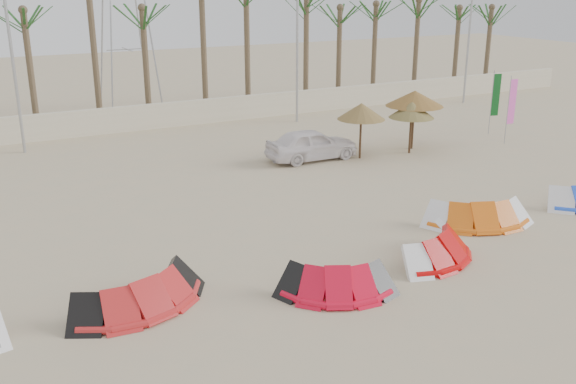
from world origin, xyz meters
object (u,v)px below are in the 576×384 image
kite_red_left (136,287)px  parasol_mid (412,110)px  kite_red_right (431,242)px  kite_orange (471,210)px  parasol_left (361,111)px  car (312,144)px  kite_red_mid (330,276)px  parasol_right (415,98)px

kite_red_left → parasol_mid: bearing=29.0°
kite_red_right → kite_orange: bearing=26.8°
kite_orange → parasol_left: (1.20, 8.12, 1.65)m
kite_orange → parasol_mid: parasol_mid is taller
car → kite_red_left: bearing=133.9°
kite_red_left → kite_red_mid: (4.44, -1.67, -0.00)m
kite_red_right → car: 10.60m
kite_red_right → parasol_left: 10.56m
kite_red_mid → kite_orange: 6.81m
kite_red_left → kite_orange: same height
kite_red_left → kite_red_right: same height
kite_red_right → car: bearing=78.4°
kite_red_mid → parasol_right: 15.08m
kite_red_right → kite_red_left: bearing=171.8°
kite_red_mid → kite_red_right: (3.62, 0.50, 0.00)m
kite_red_mid → parasol_right: parasol_right is taller
kite_red_left → parasol_left: bearing=34.7°
kite_red_mid → parasol_left: bearing=52.6°
parasol_left → car: 2.54m
kite_orange → car: size_ratio=0.96×
kite_red_right → parasol_mid: size_ratio=1.53×
parasol_left → parasol_right: bearing=5.1°
kite_red_left → car: bearing=42.1°
parasol_left → parasol_right: size_ratio=0.91×
kite_red_left → kite_orange: size_ratio=1.00×
kite_red_right → kite_orange: same height
parasol_right → kite_orange: bearing=-117.0°
parasol_mid → parasol_right: parasol_right is taller
parasol_left → parasol_mid: 2.49m
kite_red_mid → kite_red_right: same height
kite_red_mid → car: (5.76, 10.88, 0.26)m
kite_red_left → parasol_mid: (14.63, 8.12, 1.53)m
parasol_mid → car: size_ratio=0.58×
parasol_left → parasol_mid: (2.47, -0.30, -0.11)m
kite_orange → parasol_right: parasol_right is taller
kite_orange → kite_red_left: bearing=-178.4°
parasol_left → car: size_ratio=0.61×
kite_red_left → kite_orange: 10.96m
kite_red_right → parasol_mid: (6.58, 9.29, 1.54)m
kite_red_mid → car: car is taller
kite_red_left → parasol_left: parasol_left is taller
kite_orange → car: (-0.76, 8.91, 0.26)m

